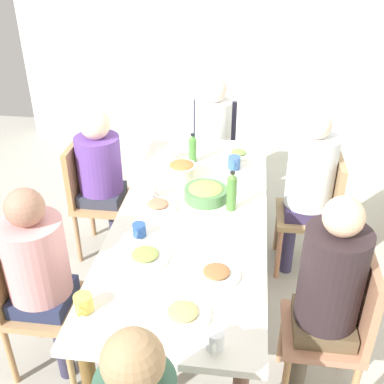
# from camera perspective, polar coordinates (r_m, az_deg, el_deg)

# --- Properties ---
(ground_plane) EXTENTS (6.35, 6.35, 0.00)m
(ground_plane) POSITION_cam_1_polar(r_m,az_deg,el_deg) (3.29, 0.00, -13.65)
(ground_plane) COLOR #A4A096
(wall_left) EXTENTS (0.12, 4.48, 2.60)m
(wall_left) POSITION_cam_1_polar(r_m,az_deg,el_deg) (5.16, 4.13, 19.30)
(wall_left) COLOR silver
(wall_left) RESTS_ON ground_plane
(dining_table) EXTENTS (2.20, 0.89, 0.75)m
(dining_table) POSITION_cam_1_polar(r_m,az_deg,el_deg) (2.86, 0.00, -3.92)
(dining_table) COLOR white
(dining_table) RESTS_ON ground_plane
(chair_0) EXTENTS (0.40, 0.40, 0.90)m
(chair_0) POSITION_cam_1_polar(r_m,az_deg,el_deg) (2.58, 17.37, -14.96)
(chair_0) COLOR #AE765A
(chair_0) RESTS_ON ground_plane
(person_0) EXTENTS (0.31, 0.31, 1.25)m
(person_0) POSITION_cam_1_polar(r_m,az_deg,el_deg) (2.41, 16.09, -11.02)
(person_0) COLOR brown
(person_0) RESTS_ON ground_plane
(chair_1) EXTENTS (0.40, 0.40, 0.90)m
(chair_1) POSITION_cam_1_polar(r_m,az_deg,el_deg) (3.44, 14.96, -1.90)
(chair_1) COLOR tan
(chair_1) RESTS_ON ground_plane
(person_1) EXTENTS (0.33, 0.33, 1.22)m
(person_1) POSITION_cam_1_polar(r_m,az_deg,el_deg) (3.32, 13.93, 1.42)
(person_1) COLOR #363256
(person_1) RESTS_ON ground_plane
(chair_2) EXTENTS (0.40, 0.40, 0.90)m
(chair_2) POSITION_cam_1_polar(r_m,az_deg,el_deg) (4.23, 2.61, 5.52)
(chair_2) COLOR #303E44
(chair_2) RESTS_ON ground_plane
(person_2) EXTENTS (0.31, 0.31, 1.17)m
(person_2) POSITION_cam_1_polar(r_m,az_deg,el_deg) (4.07, 2.55, 7.49)
(person_2) COLOR brown
(person_2) RESTS_ON ground_plane
(chair_4) EXTENTS (0.40, 0.40, 0.90)m
(chair_4) POSITION_cam_1_polar(r_m,az_deg,el_deg) (3.58, -12.00, -0.09)
(chair_4) COLOR tan
(chair_4) RESTS_ON ground_plane
(person_4) EXTENTS (0.32, 0.32, 1.17)m
(person_4) POSITION_cam_1_polar(r_m,az_deg,el_deg) (3.46, -10.92, 2.62)
(person_4) COLOR #322A46
(person_4) RESTS_ON ground_plane
(chair_5) EXTENTS (0.40, 0.40, 0.90)m
(chair_5) POSITION_cam_1_polar(r_m,az_deg,el_deg) (2.77, -19.08, -11.63)
(chair_5) COLOR tan
(chair_5) RESTS_ON ground_plane
(person_5) EXTENTS (0.33, 0.33, 1.18)m
(person_5) POSITION_cam_1_polar(r_m,az_deg,el_deg) (2.61, -18.03, -8.61)
(person_5) COLOR #23364F
(person_5) RESTS_ON ground_plane
(plate_0) EXTENTS (0.20, 0.20, 0.04)m
(plate_0) POSITION_cam_1_polar(r_m,az_deg,el_deg) (3.52, 5.63, 4.64)
(plate_0) COLOR silver
(plate_0) RESTS_ON dining_table
(plate_1) EXTENTS (0.26, 0.26, 0.04)m
(plate_1) POSITION_cam_1_polar(r_m,az_deg,el_deg) (2.48, -5.70, -7.72)
(plate_1) COLOR silver
(plate_1) RESTS_ON dining_table
(plate_2) EXTENTS (0.25, 0.25, 0.04)m
(plate_2) POSITION_cam_1_polar(r_m,az_deg,el_deg) (2.16, -1.11, -14.49)
(plate_2) COLOR white
(plate_2) RESTS_ON dining_table
(plate_3) EXTENTS (0.24, 0.24, 0.04)m
(plate_3) POSITION_cam_1_polar(r_m,az_deg,el_deg) (2.36, 2.97, -9.80)
(plate_3) COLOR white
(plate_3) RESTS_ON dining_table
(plate_4) EXTENTS (0.24, 0.24, 0.04)m
(plate_4) POSITION_cam_1_polar(r_m,az_deg,el_deg) (2.88, -4.17, -1.62)
(plate_4) COLOR white
(plate_4) RESTS_ON dining_table
(bowl_0) EXTENTS (0.20, 0.20, 0.12)m
(bowl_0) POSITION_cam_1_polar(r_m,az_deg,el_deg) (3.17, -1.27, 2.65)
(bowl_0) COLOR beige
(bowl_0) RESTS_ON dining_table
(bowl_1) EXTENTS (0.27, 0.27, 0.10)m
(bowl_1) POSITION_cam_1_polar(r_m,az_deg,el_deg) (2.94, 1.67, -0.07)
(bowl_1) COLOR #4E7C4A
(bowl_1) RESTS_ON dining_table
(cup_0) EXTENTS (0.11, 0.08, 0.09)m
(cup_0) POSITION_cam_1_polar(r_m,az_deg,el_deg) (2.02, 2.79, -17.41)
(cup_0) COLOR white
(cup_0) RESTS_ON dining_table
(cup_1) EXTENTS (0.12, 0.09, 0.08)m
(cup_1) POSITION_cam_1_polar(r_m,az_deg,el_deg) (2.22, -13.02, -12.97)
(cup_1) COLOR #E4C650
(cup_1) RESTS_ON dining_table
(cup_2) EXTENTS (0.11, 0.07, 0.10)m
(cup_2) POSITION_cam_1_polar(r_m,az_deg,el_deg) (2.97, -4.72, 0.17)
(cup_2) COLOR white
(cup_2) RESTS_ON dining_table
(cup_3) EXTENTS (0.12, 0.09, 0.09)m
(cup_3) POSITION_cam_1_polar(r_m,az_deg,el_deg) (3.32, 5.12, 3.55)
(cup_3) COLOR #3A5F97
(cup_3) RESTS_ON dining_table
(cup_4) EXTENTS (0.11, 0.07, 0.07)m
(cup_4) POSITION_cam_1_polar(r_m,az_deg,el_deg) (2.63, -6.41, -4.61)
(cup_4) COLOR #295099
(cup_4) RESTS_ON dining_table
(cup_5) EXTENTS (0.12, 0.08, 0.10)m
(cup_5) POSITION_cam_1_polar(r_m,az_deg,el_deg) (3.43, -2.82, 4.63)
(cup_5) COLOR white
(cup_5) RESTS_ON dining_table
(bottle_0) EXTENTS (0.06, 0.06, 0.26)m
(bottle_0) POSITION_cam_1_polar(r_m,az_deg,el_deg) (2.81, 4.82, 0.03)
(bottle_0) COLOR #477E35
(bottle_0) RESTS_ON dining_table
(bottle_1) EXTENTS (0.06, 0.06, 0.22)m
(bottle_1) POSITION_cam_1_polar(r_m,az_deg,el_deg) (3.37, 0.06, 5.25)
(bottle_1) COLOR #49893A
(bottle_1) RESTS_ON dining_table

